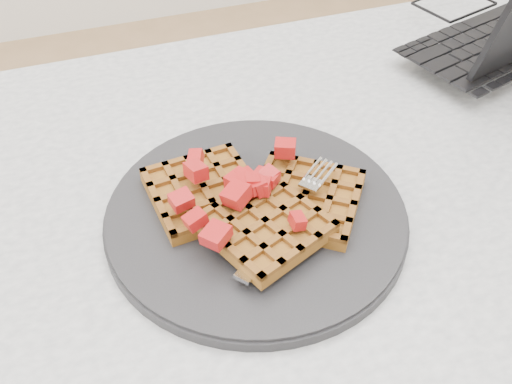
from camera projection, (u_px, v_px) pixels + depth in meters
table at (373, 258)px, 0.70m from camera, size 1.20×0.80×0.75m
plate at (256, 214)px, 0.59m from camera, size 0.31×0.31×0.02m
waffles at (257, 204)px, 0.57m from camera, size 0.23×0.20×0.03m
strawberry_pile at (256, 182)px, 0.56m from camera, size 0.15×0.15×0.02m
fork at (294, 217)px, 0.56m from camera, size 0.16×0.13×0.02m
laptop at (504, 18)px, 0.84m from camera, size 0.42×0.35×0.25m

